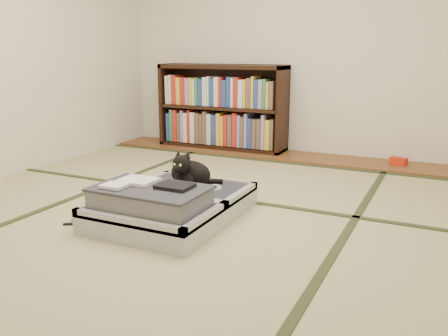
% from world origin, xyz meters
% --- Properties ---
extents(floor, '(4.50, 4.50, 0.00)m').
position_xyz_m(floor, '(0.00, 0.00, 0.00)').
color(floor, tan).
rests_on(floor, ground).
extents(wood_strip, '(4.00, 0.50, 0.02)m').
position_xyz_m(wood_strip, '(0.00, 2.00, 0.01)').
color(wood_strip, brown).
rests_on(wood_strip, ground).
extents(red_item, '(0.17, 0.13, 0.07)m').
position_xyz_m(red_item, '(1.09, 2.03, 0.06)').
color(red_item, red).
rests_on(red_item, wood_strip).
extents(tatami_borders, '(4.00, 4.50, 0.01)m').
position_xyz_m(tatami_borders, '(0.00, 0.49, 0.00)').
color(tatami_borders, '#2D381E').
rests_on(tatami_borders, ground).
extents(bookcase, '(1.45, 0.33, 0.93)m').
position_xyz_m(bookcase, '(-0.80, 2.07, 0.45)').
color(bookcase, black).
rests_on(bookcase, wood_strip).
extents(suitcase, '(0.77, 1.03, 0.30)m').
position_xyz_m(suitcase, '(-0.09, -0.18, 0.11)').
color(suitcase, '#BCBCC1').
rests_on(suitcase, floor).
extents(cat, '(0.34, 0.35, 0.28)m').
position_xyz_m(cat, '(-0.11, 0.11, 0.25)').
color(cat, black).
rests_on(cat, suitcase).
extents(cable_coil, '(0.11, 0.11, 0.03)m').
position_xyz_m(cable_coil, '(0.07, 0.14, 0.16)').
color(cable_coil, white).
rests_on(cable_coil, suitcase).
extents(hanger, '(0.40, 0.28, 0.01)m').
position_xyz_m(hanger, '(-0.48, -0.42, 0.01)').
color(hanger, black).
rests_on(hanger, floor).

